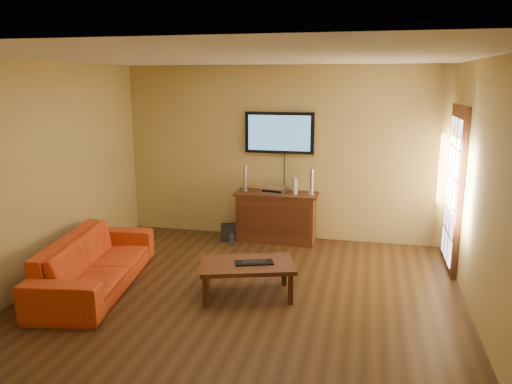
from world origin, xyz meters
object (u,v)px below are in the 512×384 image
(av_receiver, at_px, (275,190))
(subwoofer, at_px, (229,232))
(television, at_px, (279,133))
(speaker_left, at_px, (245,180))
(speaker_right, at_px, (311,183))
(coffee_table, at_px, (247,267))
(game_console, at_px, (295,186))
(keyboard, at_px, (254,262))
(bottle, at_px, (232,240))
(media_console, at_px, (276,217))
(sofa, at_px, (95,254))

(av_receiver, distance_m, subwoofer, 1.00)
(television, xyz_separation_m, speaker_left, (-0.51, -0.17, -0.73))
(speaker_right, xyz_separation_m, av_receiver, (-0.57, 0.01, -0.14))
(coffee_table, bearing_deg, game_console, 83.84)
(speaker_left, height_order, subwoofer, speaker_left)
(television, xyz_separation_m, keyboard, (0.14, -2.31, -1.26))
(speaker_left, distance_m, bottle, 0.96)
(television, bearing_deg, speaker_left, -161.31)
(media_console, bearing_deg, av_receiver, 149.13)
(sofa, distance_m, speaker_left, 2.69)
(television, distance_m, speaker_left, 0.90)
(subwoofer, xyz_separation_m, bottle, (0.13, -0.27, -0.03))
(sofa, height_order, game_console, game_console)
(coffee_table, distance_m, subwoofer, 2.14)
(sofa, bearing_deg, speaker_right, -54.61)
(television, distance_m, keyboard, 2.63)
(sofa, xyz_separation_m, av_receiver, (1.76, 2.29, 0.39))
(coffee_table, xyz_separation_m, sofa, (-1.85, -0.16, 0.07))
(game_console, height_order, bottle, game_console)
(coffee_table, relative_size, bottle, 6.10)
(media_console, height_order, av_receiver, av_receiver)
(game_console, bearing_deg, media_console, 165.27)
(speaker_left, relative_size, bottle, 1.95)
(speaker_left, height_order, av_receiver, speaker_left)
(speaker_right, xyz_separation_m, keyboard, (-0.40, -2.11, -0.53))
(sofa, relative_size, subwoofer, 8.83)
(media_console, relative_size, av_receiver, 3.35)
(speaker_right, bearing_deg, speaker_left, 178.82)
(speaker_right, xyz_separation_m, game_console, (-0.25, 0.01, -0.06))
(av_receiver, height_order, keyboard, av_receiver)
(keyboard, bearing_deg, av_receiver, 94.67)
(television, height_order, av_receiver, television)
(speaker_left, bearing_deg, sofa, -119.33)
(speaker_right, xyz_separation_m, subwoofer, (-1.27, -0.14, -0.83))
(av_receiver, bearing_deg, subwoofer, -157.47)
(media_console, bearing_deg, bottle, -146.71)
(speaker_left, xyz_separation_m, keyboard, (0.65, -2.14, -0.53))
(speaker_right, height_order, av_receiver, speaker_right)
(television, height_order, keyboard, television)
(coffee_table, height_order, av_receiver, av_receiver)
(media_console, xyz_separation_m, bottle, (-0.61, -0.40, -0.30))
(media_console, xyz_separation_m, subwoofer, (-0.74, -0.13, -0.27))
(bottle, distance_m, keyboard, 1.89)
(speaker_left, distance_m, keyboard, 2.29)
(television, bearing_deg, av_receiver, -101.17)
(media_console, bearing_deg, coffee_table, -88.47)
(media_console, relative_size, bottle, 6.35)
(speaker_left, relative_size, keyboard, 0.83)
(sofa, bearing_deg, television, -44.95)
(speaker_left, bearing_deg, television, 18.69)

